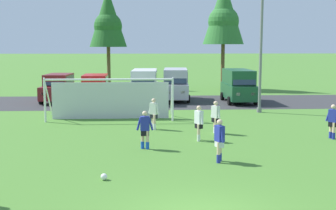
{
  "coord_description": "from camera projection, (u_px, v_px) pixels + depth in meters",
  "views": [
    {
      "loc": [
        -1.3,
        -10.44,
        4.4
      ],
      "look_at": [
        -0.4,
        8.42,
        1.79
      ],
      "focal_mm": 46.57,
      "sensor_mm": 36.0,
      "label": 1
    }
  ],
  "objects": [
    {
      "name": "player_striker_near",
      "position": [
        199.0,
        123.0,
        20.07
      ],
      "size": [
        0.4,
        0.71,
        1.64
      ],
      "color": "beige",
      "rests_on": "ground"
    },
    {
      "name": "player_trailing_back",
      "position": [
        145.0,
        130.0,
        18.47
      ],
      "size": [
        0.74,
        0.27,
        1.64
      ],
      "color": "beige",
      "rests_on": "ground"
    },
    {
      "name": "parked_car_slot_center_right",
      "position": [
        239.0,
        85.0,
        33.46
      ],
      "size": [
        2.23,
        4.82,
        2.52
      ],
      "color": "#194C2D",
      "rests_on": "ground"
    },
    {
      "name": "tree_left_edge",
      "position": [
        108.0,
        20.0,
        43.9
      ],
      "size": [
        3.79,
        3.79,
        10.1
      ],
      "color": "brown",
      "rests_on": "ground"
    },
    {
      "name": "parked_car_slot_center_left",
      "position": [
        145.0,
        85.0,
        33.38
      ],
      "size": [
        2.37,
        4.89,
        2.52
      ],
      "color": "silver",
      "rests_on": "ground"
    },
    {
      "name": "tree_mid_left",
      "position": [
        224.0,
        14.0,
        42.41
      ],
      "size": [
        4.02,
        4.02,
        10.73
      ],
      "color": "brown",
      "rests_on": "ground"
    },
    {
      "name": "ground_plane",
      "position": [
        169.0,
        120.0,
        25.84
      ],
      "size": [
        400.0,
        400.0,
        0.0
      ],
      "primitive_type": "plane",
      "color": "#477A2D"
    },
    {
      "name": "player_midfield_center",
      "position": [
        219.0,
        141.0,
        16.39
      ],
      "size": [
        0.37,
        0.74,
        1.64
      ],
      "color": "beige",
      "rests_on": "ground"
    },
    {
      "name": "player_winger_right",
      "position": [
        154.0,
        114.0,
        22.78
      ],
      "size": [
        0.62,
        0.54,
        1.64
      ],
      "color": "beige",
      "rests_on": "ground"
    },
    {
      "name": "parked_car_slot_center",
      "position": [
        176.0,
        84.0,
        34.62
      ],
      "size": [
        2.42,
        4.91,
        2.52
      ],
      "color": "#B2B2BC",
      "rests_on": "ground"
    },
    {
      "name": "street_lamp",
      "position": [
        263.0,
        49.0,
        28.13
      ],
      "size": [
        2.0,
        0.32,
        8.03
      ],
      "color": "slate",
      "rests_on": "ground"
    },
    {
      "name": "parking_lot_strip",
      "position": [
        164.0,
        102.0,
        33.84
      ],
      "size": [
        52.0,
        8.4,
        0.01
      ],
      "primitive_type": "cube",
      "color": "#333335",
      "rests_on": "ground"
    },
    {
      "name": "parked_car_slot_far_left",
      "position": [
        59.0,
        88.0,
        33.83
      ],
      "size": [
        2.33,
        4.7,
        2.16
      ],
      "color": "maroon",
      "rests_on": "ground"
    },
    {
      "name": "soccer_goal",
      "position": [
        110.0,
        98.0,
        25.81
      ],
      "size": [
        7.44,
        1.99,
        2.57
      ],
      "color": "white",
      "rests_on": "ground"
    },
    {
      "name": "player_defender_far",
      "position": [
        333.0,
        122.0,
        20.47
      ],
      "size": [
        0.52,
        0.64,
        1.64
      ],
      "color": "beige",
      "rests_on": "ground"
    },
    {
      "name": "player_winger_left",
      "position": [
        215.0,
        117.0,
        21.68
      ],
      "size": [
        0.45,
        0.68,
        1.64
      ],
      "color": "beige",
      "rests_on": "ground"
    },
    {
      "name": "soccer_ball",
      "position": [
        104.0,
        177.0,
        14.28
      ],
      "size": [
        0.22,
        0.22,
        0.22
      ],
      "color": "white",
      "rests_on": "ground"
    },
    {
      "name": "parked_car_slot_left",
      "position": [
        95.0,
        89.0,
        33.09
      ],
      "size": [
        2.22,
        4.64,
        2.16
      ],
      "color": "red",
      "rests_on": "ground"
    }
  ]
}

